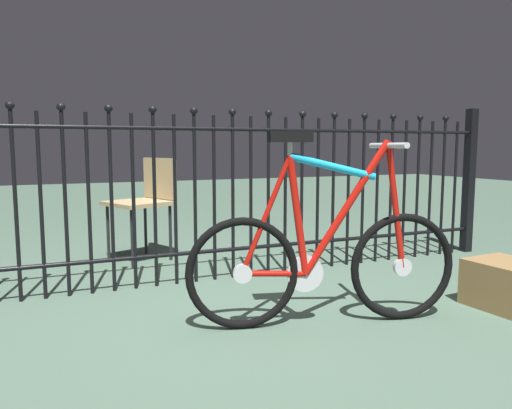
% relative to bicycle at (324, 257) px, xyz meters
% --- Properties ---
extents(ground_plane, '(20.00, 20.00, 0.00)m').
position_rel_bicycle_xyz_m(ground_plane, '(-0.34, 0.20, -0.33)').
color(ground_plane, '#4B6554').
extents(iron_fence, '(4.68, 0.07, 1.17)m').
position_rel_bicycle_xyz_m(iron_fence, '(-0.39, 0.98, 0.25)').
color(iron_fence, black).
rests_on(iron_fence, ground).
extents(bicycle, '(1.31, 0.45, 0.93)m').
position_rel_bicycle_xyz_m(bicycle, '(0.00, 0.00, 0.00)').
color(bicycle, black).
rests_on(bicycle, ground).
extents(chair_tan, '(0.55, 0.55, 0.78)m').
position_rel_bicycle_xyz_m(chair_tan, '(-0.51, 1.76, 0.15)').
color(chair_tan, black).
rests_on(chair_tan, ground).
extents(display_crate, '(0.36, 0.36, 0.25)m').
position_rel_bicycle_xyz_m(display_crate, '(1.04, -0.17, -0.21)').
color(display_crate, olive).
rests_on(display_crate, ground).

